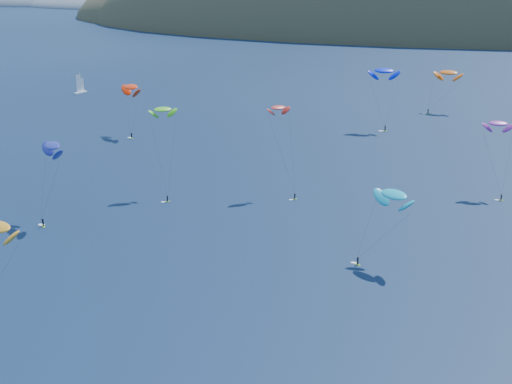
% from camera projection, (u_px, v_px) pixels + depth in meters
% --- Properties ---
extents(island, '(730.00, 300.00, 210.00)m').
position_uv_depth(island, '(445.00, 39.00, 596.39)').
color(island, '#3D3526').
rests_on(island, ground).
extents(headland, '(460.00, 250.00, 60.00)m').
position_uv_depth(headland, '(51.00, 4.00, 890.43)').
color(headland, slate).
rests_on(headland, ground).
extents(sailboat, '(8.02, 6.99, 9.62)m').
position_uv_depth(sailboat, '(80.00, 91.00, 313.78)').
color(sailboat, white).
rests_on(sailboat, ground).
extents(kitesurfer_1, '(11.30, 12.25, 19.09)m').
position_uv_depth(kitesurfer_1, '(131.00, 87.00, 239.93)').
color(kitesurfer_1, '#8FCC16').
rests_on(kitesurfer_1, ground).
extents(kitesurfer_3, '(8.47, 12.85, 23.43)m').
position_uv_depth(kitesurfer_3, '(163.00, 110.00, 180.97)').
color(kitesurfer_3, '#8FCC16').
rests_on(kitesurfer_3, ground).
extents(kitesurfer_4, '(11.26, 8.40, 23.26)m').
position_uv_depth(kitesurfer_4, '(384.00, 71.00, 246.60)').
color(kitesurfer_4, '#8FCC16').
rests_on(kitesurfer_4, ground).
extents(kitesurfer_5, '(11.73, 9.26, 16.75)m').
position_uv_depth(kitesurfer_5, '(394.00, 195.00, 140.52)').
color(kitesurfer_5, '#8FCC16').
rests_on(kitesurfer_5, ground).
extents(kitesurfer_6, '(7.79, 9.46, 20.21)m').
position_uv_depth(kitesurfer_6, '(498.00, 124.00, 180.87)').
color(kitesurfer_6, '#8FCC16').
rests_on(kitesurfer_6, ground).
extents(kitesurfer_9, '(9.91, 10.02, 23.72)m').
position_uv_depth(kitesurfer_9, '(279.00, 108.00, 180.62)').
color(kitesurfer_9, '#8FCC16').
rests_on(kitesurfer_9, ground).
extents(kitesurfer_10, '(9.97, 11.82, 20.10)m').
position_uv_depth(kitesurfer_10, '(52.00, 146.00, 162.76)').
color(kitesurfer_10, '#8FCC16').
rests_on(kitesurfer_10, ground).
extents(kitesurfer_11, '(12.75, 12.07, 17.97)m').
position_uv_depth(kitesurfer_11, '(449.00, 73.00, 275.39)').
color(kitesurfer_11, '#8FCC16').
rests_on(kitesurfer_11, ground).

